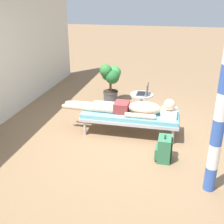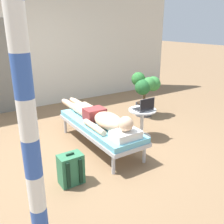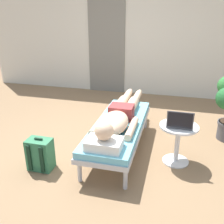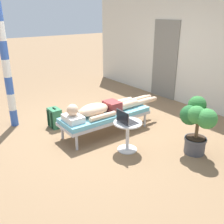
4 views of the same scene
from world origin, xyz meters
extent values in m
plane|color=#846647|center=(0.00, 0.00, 0.00)|extent=(40.00, 40.00, 0.00)
cube|color=beige|center=(0.24, 2.73, 1.35)|extent=(7.60, 0.20, 2.70)
cube|color=slate|center=(-0.66, 2.62, 1.02)|extent=(0.84, 0.03, 2.04)
cylinder|color=#B7B7BC|center=(-0.03, 0.82, 0.14)|extent=(0.05, 0.05, 0.28)
cylinder|color=#B7B7BC|center=(0.51, 0.82, 0.14)|extent=(0.05, 0.05, 0.28)
cylinder|color=#B7B7BC|center=(-0.03, -0.80, 0.14)|extent=(0.05, 0.05, 0.28)
cylinder|color=#B7B7BC|center=(0.51, -0.80, 0.14)|extent=(0.05, 0.05, 0.28)
cube|color=#B7B7BC|center=(0.24, 0.01, 0.31)|extent=(0.64, 1.81, 0.06)
cube|color=#6BB7CC|center=(0.24, 0.01, 0.38)|extent=(0.61, 1.78, 0.08)
cube|color=white|center=(0.24, -0.70, 0.47)|extent=(0.40, 0.28, 0.11)
sphere|color=beige|center=(0.24, -0.70, 0.64)|extent=(0.21, 0.21, 0.21)
ellipsoid|color=beige|center=(0.24, -0.26, 0.54)|extent=(0.35, 0.60, 0.23)
cylinder|color=beige|center=(0.02, -0.21, 0.46)|extent=(0.09, 0.55, 0.09)
cylinder|color=beige|center=(0.46, -0.21, 0.46)|extent=(0.09, 0.55, 0.09)
cube|color=maroon|center=(0.24, 0.17, 0.52)|extent=(0.33, 0.26, 0.19)
cylinder|color=beige|center=(0.15, 0.51, 0.49)|extent=(0.15, 0.42, 0.15)
cylinder|color=beige|center=(0.15, 0.94, 0.47)|extent=(0.11, 0.44, 0.11)
ellipsoid|color=beige|center=(0.15, 1.23, 0.47)|extent=(0.09, 0.20, 0.10)
cylinder|color=beige|center=(0.32, 0.51, 0.49)|extent=(0.15, 0.42, 0.15)
cylinder|color=beige|center=(0.32, 0.94, 0.47)|extent=(0.11, 0.44, 0.11)
ellipsoid|color=beige|center=(0.32, 1.23, 0.47)|extent=(0.09, 0.20, 0.10)
cylinder|color=silver|center=(1.03, -0.10, 0.01)|extent=(0.34, 0.34, 0.02)
cylinder|color=silver|center=(1.03, -0.10, 0.26)|extent=(0.06, 0.06, 0.48)
cylinder|color=silver|center=(1.03, -0.10, 0.51)|extent=(0.48, 0.48, 0.02)
cube|color=#4C4C51|center=(1.03, -0.10, 0.53)|extent=(0.31, 0.22, 0.02)
cube|color=black|center=(1.03, -0.09, 0.54)|extent=(0.27, 0.15, 0.00)
cube|color=#4C4C51|center=(1.03, -0.22, 0.64)|extent=(0.31, 0.01, 0.21)
cube|color=black|center=(1.03, -0.23, 0.64)|extent=(0.29, 0.00, 0.19)
cube|color=#33724C|center=(-0.59, -0.68, 0.20)|extent=(0.30, 0.20, 0.40)
cube|color=#33724C|center=(-0.59, -0.56, 0.13)|extent=(0.22, 0.04, 0.18)
cube|color=black|center=(-0.67, -0.79, 0.20)|extent=(0.04, 0.02, 0.34)
cube|color=black|center=(-0.51, -0.79, 0.20)|extent=(0.04, 0.02, 0.34)
cube|color=black|center=(-0.59, -0.68, 0.41)|extent=(0.10, 0.02, 0.02)
cylinder|color=#4C4C51|center=(1.79, 0.74, 0.14)|extent=(0.34, 0.34, 0.28)
cylinder|color=#4C4C51|center=(1.79, 0.74, 0.26)|extent=(0.37, 0.37, 0.04)
cylinder|color=#332319|center=(1.79, 0.74, 0.29)|extent=(0.31, 0.31, 0.01)
cylinder|color=brown|center=(1.79, 0.74, 0.46)|extent=(0.06, 0.06, 0.36)
sphere|color=#38843D|center=(1.98, 0.69, 0.70)|extent=(0.32, 0.32, 0.32)
sphere|color=#23602D|center=(1.85, 0.84, 0.67)|extent=(0.27, 0.27, 0.27)
sphere|color=#2D7233|center=(1.68, 0.83, 0.81)|extent=(0.30, 0.30, 0.30)
sphere|color=#23602D|center=(1.68, 0.67, 0.67)|extent=(0.33, 0.33, 0.33)
sphere|color=#38843D|center=(1.81, 0.65, 0.72)|extent=(0.29, 0.29, 0.29)
cylinder|color=#3359B2|center=(-1.19, -1.32, 0.17)|extent=(0.15, 0.15, 0.35)
cylinder|color=white|center=(-1.19, -1.32, 0.52)|extent=(0.15, 0.15, 0.35)
cylinder|color=#3359B2|center=(-1.19, -1.32, 0.86)|extent=(0.15, 0.15, 0.35)
cylinder|color=white|center=(-1.19, -1.32, 1.21)|extent=(0.15, 0.15, 0.35)
cylinder|color=#3359B2|center=(-1.19, -1.32, 1.56)|extent=(0.15, 0.15, 0.35)
cylinder|color=white|center=(-1.19, -1.32, 1.90)|extent=(0.15, 0.15, 0.35)
camera|label=1|loc=(-4.55, -0.73, 2.46)|focal=45.22mm
camera|label=2|loc=(-1.64, -3.23, 1.93)|focal=40.07mm
camera|label=3|loc=(0.95, -3.09, 1.88)|focal=41.24mm
camera|label=4|loc=(4.01, -2.68, 2.25)|focal=41.37mm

